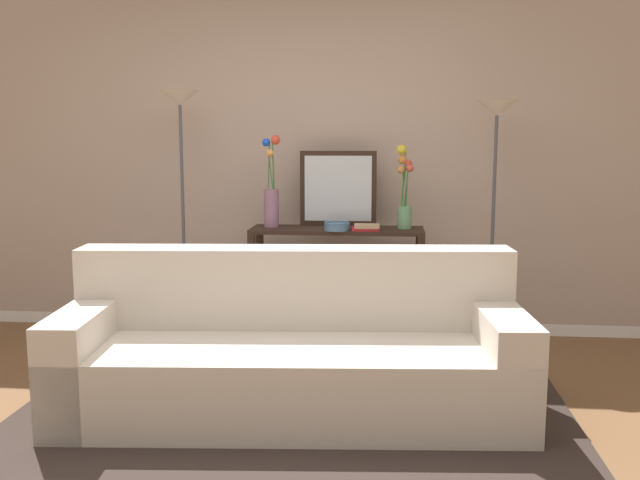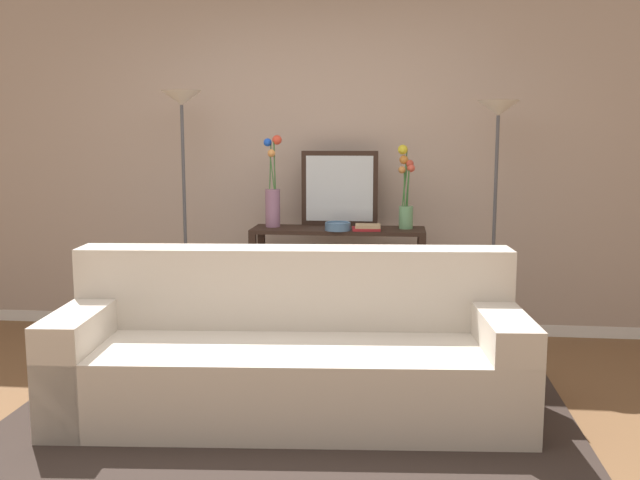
% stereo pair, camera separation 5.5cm
% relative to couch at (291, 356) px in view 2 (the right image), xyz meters
% --- Properties ---
extents(ground_plane, '(16.00, 16.00, 0.02)m').
position_rel_couch_xyz_m(ground_plane, '(-0.12, -0.46, -0.32)').
color(ground_plane, brown).
extents(back_wall, '(12.00, 0.15, 2.77)m').
position_rel_couch_xyz_m(back_wall, '(-0.12, 1.73, 1.07)').
color(back_wall, white).
rests_on(back_wall, ground).
extents(area_rug, '(3.04, 1.96, 0.01)m').
position_rel_couch_xyz_m(area_rug, '(0.00, -0.16, -0.31)').
color(area_rug, '#332823').
rests_on(area_rug, ground).
extents(couch, '(2.54, 1.08, 0.88)m').
position_rel_couch_xyz_m(couch, '(0.00, 0.00, 0.00)').
color(couch, beige).
rests_on(couch, ground).
extents(console_table, '(1.24, 0.38, 0.86)m').
position_rel_couch_xyz_m(console_table, '(0.15, 1.30, 0.27)').
color(console_table, black).
rests_on(console_table, ground).
extents(floor_lamp_left, '(0.28, 0.28, 1.83)m').
position_rel_couch_xyz_m(floor_lamp_left, '(-0.96, 1.23, 1.12)').
color(floor_lamp_left, '#4C4C51').
rests_on(floor_lamp_left, ground).
extents(floor_lamp_right, '(0.28, 0.28, 1.75)m').
position_rel_couch_xyz_m(floor_lamp_right, '(1.24, 1.23, 1.06)').
color(floor_lamp_right, '#4C4C51').
rests_on(floor_lamp_right, ground).
extents(wall_mirror, '(0.56, 0.02, 0.55)m').
position_rel_couch_xyz_m(wall_mirror, '(0.14, 1.46, 0.82)').
color(wall_mirror, black).
rests_on(wall_mirror, console_table).
extents(vase_tall_flowers, '(0.13, 0.12, 0.66)m').
position_rel_couch_xyz_m(vase_tall_flowers, '(-0.33, 1.33, 0.79)').
color(vase_tall_flowers, gray).
rests_on(vase_tall_flowers, console_table).
extents(vase_short_flowers, '(0.12, 0.11, 0.60)m').
position_rel_couch_xyz_m(vase_short_flowers, '(0.63, 1.34, 0.79)').
color(vase_short_flowers, '#669E6B').
rests_on(vase_short_flowers, console_table).
extents(fruit_bowl, '(0.18, 0.18, 0.06)m').
position_rel_couch_xyz_m(fruit_bowl, '(0.15, 1.18, 0.57)').
color(fruit_bowl, '#4C7093').
rests_on(fruit_bowl, console_table).
extents(book_stack, '(0.21, 0.17, 0.04)m').
position_rel_couch_xyz_m(book_stack, '(0.36, 1.21, 0.56)').
color(book_stack, maroon).
rests_on(book_stack, console_table).
extents(book_row_under_console, '(0.40, 0.18, 0.13)m').
position_rel_couch_xyz_m(book_row_under_console, '(-0.17, 1.30, -0.25)').
color(book_row_under_console, navy).
rests_on(book_row_under_console, ground).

